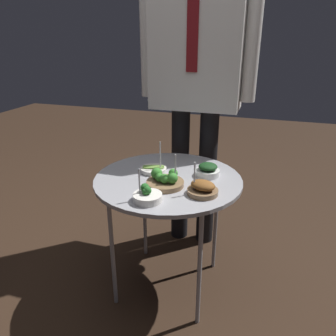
{
  "coord_description": "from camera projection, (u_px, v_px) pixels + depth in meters",
  "views": [
    {
      "loc": [
        0.42,
        -1.35,
        1.26
      ],
      "look_at": [
        0.0,
        0.0,
        0.68
      ],
      "focal_mm": 35.0,
      "sensor_mm": 36.0,
      "label": 1
    }
  ],
  "objects": [
    {
      "name": "bowl_broccoli_front_center",
      "position": [
        147.0,
        196.0,
        1.33
      ],
      "size": [
        0.12,
        0.12,
        0.14
      ],
      "color": "silver",
      "rests_on": "serving_cart"
    },
    {
      "name": "bowl_spinach_far_rim",
      "position": [
        208.0,
        170.0,
        1.56
      ],
      "size": [
        0.11,
        0.11,
        0.06
      ],
      "color": "white",
      "rests_on": "serving_cart"
    },
    {
      "name": "bowl_roast_center",
      "position": [
        203.0,
        189.0,
        1.38
      ],
      "size": [
        0.13,
        0.13,
        0.14
      ],
      "color": "brown",
      "rests_on": "serving_cart"
    },
    {
      "name": "serving_cart",
      "position": [
        168.0,
        185.0,
        1.56
      ],
      "size": [
        0.7,
        0.7,
        0.63
      ],
      "color": "#939399",
      "rests_on": "ground_plane"
    },
    {
      "name": "bowl_broccoli_front_right",
      "position": [
        165.0,
        180.0,
        1.46
      ],
      "size": [
        0.17,
        0.17,
        0.15
      ],
      "color": "brown",
      "rests_on": "serving_cart"
    },
    {
      "name": "ground_plane",
      "position": [
        168.0,
        283.0,
        1.79
      ],
      "size": [
        8.0,
        8.0,
        0.0
      ],
      "primitive_type": "plane",
      "color": "black"
    },
    {
      "name": "waiter_figure",
      "position": [
        197.0,
        63.0,
        1.77
      ],
      "size": [
        0.65,
        0.24,
        1.75
      ],
      "color": "black",
      "rests_on": "ground_plane"
    },
    {
      "name": "bowl_asparagus_front_left",
      "position": [
        154.0,
        169.0,
        1.61
      ],
      "size": [
        0.13,
        0.13,
        0.16
      ],
      "color": "silver",
      "rests_on": "serving_cart"
    }
  ]
}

